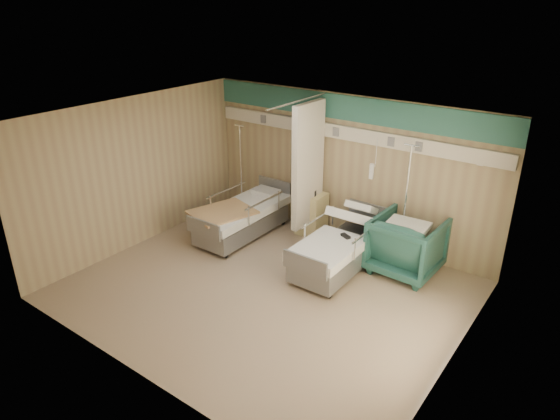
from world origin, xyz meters
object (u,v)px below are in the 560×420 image
object	(u,v)px
bed_left	(242,221)
iv_stand_left	(242,197)
bed_right	(339,253)
visitor_armchair	(407,245)
bedside_cabinet	(312,214)
iv_stand_right	(402,239)

from	to	relation	value
bed_left	iv_stand_left	xyz separation A→B (m)	(-0.66, 0.78, 0.09)
bed_right	bed_left	bearing A→B (deg)	180.00
visitor_armchair	iv_stand_left	size ratio (longest dim) A/B	0.56
iv_stand_left	visitor_armchair	bearing A→B (deg)	-2.68
bed_left	iv_stand_left	distance (m)	1.03
iv_stand_left	bed_right	bearing A→B (deg)	-15.23
bedside_cabinet	iv_stand_left	xyz separation A→B (m)	(-1.71, -0.12, -0.02)
iv_stand_left	iv_stand_right	bearing A→B (deg)	1.84
visitor_armchair	iv_stand_left	world-z (taller)	iv_stand_left
bed_left	bedside_cabinet	xyz separation A→B (m)	(1.05, 0.90, 0.11)
visitor_armchair	iv_stand_right	xyz separation A→B (m)	(-0.22, 0.30, -0.06)
iv_stand_right	bedside_cabinet	bearing A→B (deg)	179.88
visitor_armchair	iv_stand_right	distance (m)	0.37
bed_right	visitor_armchair	bearing A→B (deg)	31.68
bed_right	iv_stand_right	world-z (taller)	iv_stand_right
visitor_armchair	bed_left	bearing A→B (deg)	12.71
bedside_cabinet	iv_stand_right	distance (m)	1.91
bed_left	iv_stand_right	size ratio (longest dim) A/B	0.99
bed_left	bedside_cabinet	distance (m)	1.39
bed_right	visitor_armchair	world-z (taller)	visitor_armchair
bed_right	bedside_cabinet	xyz separation A→B (m)	(-1.15, 0.90, 0.11)
bedside_cabinet	iv_stand_right	world-z (taller)	iv_stand_right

